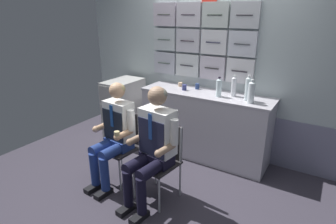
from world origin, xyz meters
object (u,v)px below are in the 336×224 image
at_px(service_trolley, 124,108).
at_px(paper_cup_blue, 180,84).
at_px(crew_member_left, 114,131).
at_px(water_bottle_short, 251,92).
at_px(crew_member_center, 153,142).
at_px(folding_chair_left, 125,139).
at_px(folding_chair_center, 163,153).

xyz_separation_m(service_trolley, paper_cup_blue, (0.86, 0.27, 0.45)).
height_order(service_trolley, paper_cup_blue, paper_cup_blue).
distance_m(crew_member_left, water_bottle_short, 1.66).
height_order(crew_member_center, water_bottle_short, crew_member_center).
bearing_deg(paper_cup_blue, water_bottle_short, -12.43).
distance_m(folding_chair_left, water_bottle_short, 1.61).
bearing_deg(folding_chair_center, service_trolley, 145.61).
relative_size(service_trolley, crew_member_left, 0.79).
bearing_deg(folding_chair_left, folding_chair_center, -6.09).
bearing_deg(folding_chair_left, crew_member_center, -21.16).
bearing_deg(crew_member_center, folding_chair_center, 83.26).
bearing_deg(crew_member_left, water_bottle_short, 39.66).
distance_m(folding_chair_center, crew_member_center, 0.25).
bearing_deg(folding_chair_center, crew_member_left, -170.61).
xyz_separation_m(service_trolley, folding_chair_left, (0.73, -0.83, -0.01)).
relative_size(folding_chair_left, crew_member_left, 0.68).
distance_m(folding_chair_center, paper_cup_blue, 1.33).
bearing_deg(folding_chair_left, paper_cup_blue, 82.85).
relative_size(crew_member_left, folding_chair_center, 1.47).
xyz_separation_m(folding_chair_left, paper_cup_blue, (0.14, 1.11, 0.46)).
bearing_deg(paper_cup_blue, service_trolley, -162.46).
distance_m(service_trolley, folding_chair_left, 1.11).
distance_m(crew_member_left, crew_member_center, 0.59).
xyz_separation_m(crew_member_left, paper_cup_blue, (0.15, 1.27, 0.30)).
height_order(folding_chair_left, crew_member_left, crew_member_left).
xyz_separation_m(service_trolley, folding_chair_center, (1.31, -0.90, -0.01)).
distance_m(crew_member_center, paper_cup_blue, 1.42).
relative_size(folding_chair_left, water_bottle_short, 2.93).
bearing_deg(service_trolley, paper_cup_blue, 17.54).
xyz_separation_m(service_trolley, crew_member_center, (1.29, -1.05, 0.18)).
relative_size(crew_member_center, paper_cup_blue, 20.98).
xyz_separation_m(crew_member_center, paper_cup_blue, (-0.43, 1.33, 0.27)).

